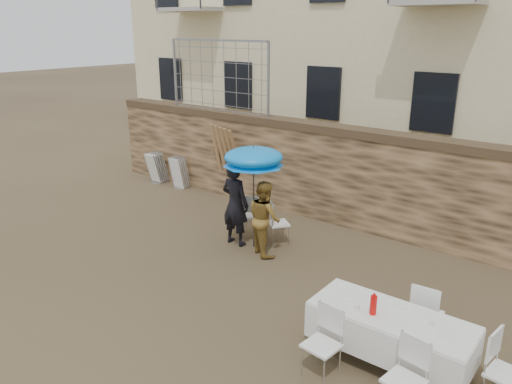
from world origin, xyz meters
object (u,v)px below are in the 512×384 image
Objects in this scene: couple_chair_right at (278,222)px; table_chair_side at (506,372)px; man_suit at (235,204)px; umbrella at (254,160)px; table_chair_front_right at (404,379)px; couple_chair_left at (252,215)px; table_chair_back at (426,313)px; chair_stack_right at (183,171)px; soda_bottle at (373,305)px; banquet_table at (392,317)px; chair_stack_left at (161,166)px; woman_dress at (264,218)px; table_chair_front_left at (321,344)px.

table_chair_side is at bearing -167.51° from couple_chair_right.
man_suit is 1.05m from umbrella.
table_chair_front_right is 1.00× the size of table_chair_side.
couple_chair_left is 1.00× the size of table_chair_side.
table_chair_back is 8.58m from chair_stack_right.
umbrella is 7.54× the size of soda_bottle.
couple_chair_left is 4.69m from soda_bottle.
banquet_table is 2.19× the size of table_chair_side.
man_suit reaches higher than table_chair_side.
table_chair_back is at bearing -18.73° from chair_stack_left.
umbrella reaches higher than woman_dress.
couple_chair_left is 3.69× the size of soda_bottle.
couple_chair_right and table_chair_back have the same top height.
banquet_table is 0.99m from table_chair_front_left.
woman_dress is 0.97m from couple_chair_left.
umbrella is (-0.35, 0.10, 1.10)m from woman_dress.
soda_bottle is (3.26, -2.47, 0.43)m from couple_chair_right.
woman_dress is 1.57× the size of table_chair_side.
banquet_table is at bearing 102.13° from table_chair_side.
woman_dress is at bearing 179.52° from man_suit.
couple_chair_left is 0.70m from couple_chair_right.
table_chair_back is at bearing -165.52° from couple_chair_right.
table_chair_back is at bearing -20.66° from chair_stack_right.
couple_chair_left is 4.70m from table_chair_front_left.
table_chair_side is (1.60, 0.25, -0.43)m from soda_bottle.
banquet_table is 0.86m from table_chair_back.
chair_stack_left is (-8.13, 4.58, -0.02)m from table_chair_front_left.
man_suit reaches higher than couple_chair_left.
couple_chair_right is 0.46× the size of banquet_table.
chair_stack_left is (-5.27, 1.50, -0.02)m from couple_chair_right.
woman_dress is 3.74m from soda_bottle.
woman_dress is 1.63× the size of chair_stack_right.
umbrella is at bearing 93.40° from couple_chair_right.
woman_dress is 3.84m from banquet_table.
table_chair_front_right is (3.96, -3.07, 0.00)m from couple_chair_right.
soda_bottle is (3.21, -1.92, 0.15)m from woman_dress.
woman_dress is 1.57× the size of table_chair_front_right.
woman_dress reaches higher than table_chair_front_left.
man_suit is at bearing 160.40° from table_chair_front_right.
table_chair_side is at bearing 145.63° from table_chair_back.
table_chair_back is (0.20, 0.80, -0.25)m from banquet_table.
soda_bottle is (3.96, -2.47, 0.43)m from couple_chair_left.
soda_bottle reaches higher than banquet_table.
table_chair_front_right is 1.04× the size of chair_stack_left.
couple_chair_left is 1.00× the size of table_chair_front_right.
man_suit is 0.76m from woman_dress.
table_chair_back is at bearing -15.18° from umbrella.
table_chair_side is at bearing 134.80° from couple_chair_left.
woman_dress is 0.62m from couple_chair_right.
soda_bottle is at bearing -27.54° from chair_stack_right.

